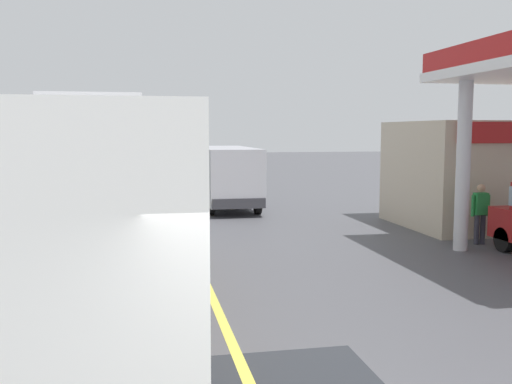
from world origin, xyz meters
TOP-DOWN VIEW (x-y plane):
  - ground at (0.00, 20.00)m, footprint 120.00×120.00m
  - lane_divider_stripe at (0.00, 15.00)m, footprint 0.16×50.00m
  - coach_bus_main at (-2.01, 5.80)m, footprint 2.60×11.04m
  - minibus_opposing_lane at (2.11, 19.17)m, footprint 2.04×6.13m
  - pedestrian_near_pump at (7.81, 10.28)m, footprint 0.55×0.22m
  - car_trailing_behind_bus at (-1.88, 24.17)m, footprint 1.70×4.20m

SIDE VIEW (x-z plane):
  - ground at x=0.00m, z-range 0.00..0.00m
  - lane_divider_stripe at x=0.00m, z-range 0.00..0.01m
  - pedestrian_near_pump at x=7.81m, z-range 0.10..1.76m
  - car_trailing_behind_bus at x=-1.88m, z-range 0.10..1.92m
  - minibus_opposing_lane at x=2.11m, z-range 0.25..2.69m
  - coach_bus_main at x=-2.01m, z-range -0.12..3.56m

